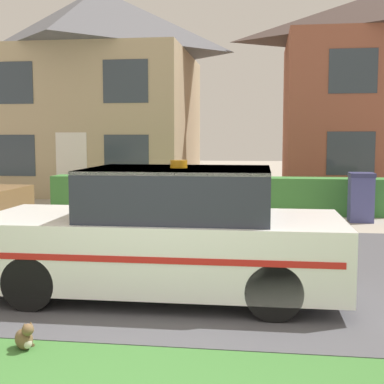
{
  "coord_description": "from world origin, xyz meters",
  "views": [
    {
      "loc": [
        1.06,
        -3.94,
        1.97
      ],
      "look_at": [
        -0.13,
        4.81,
        1.05
      ],
      "focal_mm": 50.0,
      "sensor_mm": 36.0,
      "label": 1
    }
  ],
  "objects_px": {
    "police_car": "(166,235)",
    "wheelie_bin": "(361,197)",
    "cat": "(25,338)",
    "house_left": "(99,89)"
  },
  "relations": [
    {
      "from": "police_car",
      "to": "cat",
      "type": "bearing_deg",
      "value": 62.1
    },
    {
      "from": "cat",
      "to": "wheelie_bin",
      "type": "xyz_separation_m",
      "value": [
        4.4,
        8.2,
        0.46
      ]
    },
    {
      "from": "police_car",
      "to": "cat",
      "type": "relative_size",
      "value": 14.04
    },
    {
      "from": "cat",
      "to": "police_car",
      "type": "bearing_deg",
      "value": 103.61
    },
    {
      "from": "house_left",
      "to": "police_car",
      "type": "bearing_deg",
      "value": -69.25
    },
    {
      "from": "cat",
      "to": "house_left",
      "type": "xyz_separation_m",
      "value": [
        -3.87,
        14.69,
        3.6
      ]
    },
    {
      "from": "police_car",
      "to": "wheelie_bin",
      "type": "distance_m",
      "value": 7.19
    },
    {
      "from": "cat",
      "to": "wheelie_bin",
      "type": "relative_size",
      "value": 0.28
    },
    {
      "from": "police_car",
      "to": "house_left",
      "type": "bearing_deg",
      "value": -69.65
    },
    {
      "from": "police_car",
      "to": "wheelie_bin",
      "type": "bearing_deg",
      "value": -118.81
    }
  ]
}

